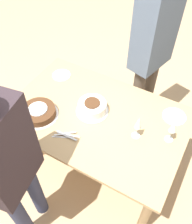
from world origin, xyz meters
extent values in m
plane|color=tan|center=(0.00, 0.00, 0.00)|extent=(12.00, 12.00, 0.00)
cube|color=tan|center=(0.00, 0.00, 0.74)|extent=(1.45, 0.96, 0.03)
cylinder|color=#8E724D|center=(-0.65, -0.40, 0.36)|extent=(0.07, 0.07, 0.73)
cylinder|color=#8E724D|center=(0.65, -0.40, 0.36)|extent=(0.07, 0.07, 0.73)
cylinder|color=#8E724D|center=(-0.65, 0.40, 0.36)|extent=(0.07, 0.07, 0.73)
cylinder|color=#8E724D|center=(0.65, 0.40, 0.36)|extent=(0.07, 0.07, 0.73)
cylinder|color=white|center=(-0.05, 0.03, 0.76)|extent=(0.27, 0.27, 0.01)
cylinder|color=white|center=(-0.05, 0.03, 0.81)|extent=(0.23, 0.23, 0.09)
cylinder|color=#4C2D19|center=(-0.05, 0.03, 0.86)|extent=(0.13, 0.13, 0.01)
cylinder|color=white|center=(-0.41, -0.22, 0.76)|extent=(0.32, 0.32, 0.01)
cylinder|color=#4C2D19|center=(-0.41, -0.22, 0.80)|extent=(0.28, 0.28, 0.06)
cylinder|color=white|center=(-0.41, -0.22, 0.83)|extent=(0.15, 0.15, 0.01)
cylinder|color=silver|center=(0.36, -0.02, 0.76)|extent=(0.06, 0.06, 0.00)
cylinder|color=silver|center=(0.36, -0.02, 0.81)|extent=(0.01, 0.01, 0.10)
cone|color=silver|center=(0.36, -0.02, 0.92)|extent=(0.05, 0.05, 0.11)
cylinder|color=silver|center=(0.59, 0.07, 0.76)|extent=(0.06, 0.06, 0.00)
cylinder|color=silver|center=(0.59, 0.07, 0.82)|extent=(0.01, 0.01, 0.11)
cone|color=silver|center=(0.59, 0.07, 0.92)|extent=(0.05, 0.05, 0.10)
cylinder|color=silver|center=(-0.61, -0.33, 0.76)|extent=(0.06, 0.06, 0.00)
cylinder|color=silver|center=(-0.61, -0.33, 0.80)|extent=(0.01, 0.01, 0.08)
cone|color=silver|center=(-0.61, -0.33, 0.90)|extent=(0.04, 0.04, 0.11)
cylinder|color=silver|center=(-0.53, 0.27, 0.76)|extent=(0.17, 0.17, 0.01)
cylinder|color=silver|center=(0.56, 0.31, 0.76)|extent=(0.19, 0.19, 0.01)
cube|color=silver|center=(-0.12, -0.31, 0.76)|extent=(0.16, 0.08, 0.00)
cube|color=silver|center=(-0.10, -0.28, 0.76)|extent=(0.17, 0.01, 0.00)
cube|color=silver|center=(-0.09, -0.29, 0.77)|extent=(0.17, 0.02, 0.00)
cube|color=silver|center=(-0.08, -0.27, 0.77)|extent=(0.16, 0.07, 0.00)
cube|color=silver|center=(-0.09, -0.29, 0.77)|extent=(0.17, 0.02, 0.00)
cube|color=silver|center=(-0.11, -0.28, 0.78)|extent=(0.14, 0.12, 0.00)
cylinder|color=#2D334C|center=(-0.16, -0.87, 0.39)|extent=(0.11, 0.11, 0.79)
cylinder|color=#2D334C|center=(-0.20, -0.65, 0.39)|extent=(0.11, 0.11, 0.79)
cube|color=#2D2328|center=(-0.18, -0.76, 1.12)|extent=(0.28, 0.43, 0.66)
cylinder|color=#4C4238|center=(0.18, 0.84, 0.43)|extent=(0.11, 0.11, 0.85)
cylinder|color=#4C4238|center=(0.12, 0.63, 0.43)|extent=(0.11, 0.11, 0.85)
cube|color=slate|center=(0.15, 0.73, 1.21)|extent=(0.31, 0.44, 0.71)
camera|label=1|loc=(0.64, -1.13, 2.32)|focal=40.00mm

